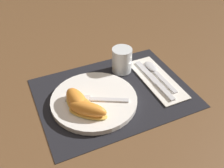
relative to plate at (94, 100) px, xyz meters
The scene contains 11 objects.
ground_plane 0.08m from the plate, 13.02° to the left, with size 3.00×3.00×0.00m, color brown.
placemat 0.07m from the plate, 13.02° to the left, with size 0.47×0.35×0.00m.
plate is the anchor object (origin of this frame).
juice_glass 0.19m from the plate, 37.20° to the left, with size 0.07×0.07×0.09m.
napkin 0.23m from the plate, ahead, with size 0.09×0.25×0.00m.
knife 0.22m from the plate, ahead, with size 0.02×0.22×0.01m.
spoon 0.25m from the plate, 12.68° to the left, with size 0.03×0.18×0.01m.
fork 0.01m from the plate, 146.20° to the right, with size 0.17×0.10×0.00m.
citrus_wedge_0 0.06m from the plate, behind, with size 0.06×0.11×0.04m.
citrus_wedge_1 0.06m from the plate, 153.77° to the right, with size 0.08×0.12×0.04m.
citrus_wedge_2 0.07m from the plate, 125.58° to the right, with size 0.11×0.11×0.04m.
Camera 1 is at (-0.26, -0.56, 0.55)m, focal length 42.00 mm.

